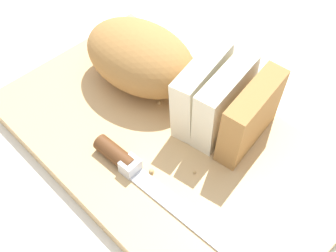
{
  "coord_description": "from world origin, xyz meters",
  "views": [
    {
      "loc": [
        0.27,
        -0.27,
        0.52
      ],
      "look_at": [
        0.0,
        0.0,
        0.05
      ],
      "focal_mm": 50.5,
      "sensor_mm": 36.0,
      "label": 1
    }
  ],
  "objects": [
    {
      "name": "crumb_stray_right",
      "position": [
        -0.05,
        0.04,
        0.02
      ],
      "size": [
        0.01,
        0.01,
        0.01
      ],
      "primitive_type": "sphere",
      "color": "tan",
      "rests_on": "cutting_board"
    },
    {
      "name": "crumb_stray_left",
      "position": [
        0.06,
        -0.01,
        0.02
      ],
      "size": [
        0.0,
        0.0,
        0.0
      ],
      "primitive_type": "sphere",
      "color": "tan",
      "rests_on": "cutting_board"
    },
    {
      "name": "bread_loaf",
      "position": [
        -0.06,
        0.06,
        0.07
      ],
      "size": [
        0.3,
        0.15,
        0.1
      ],
      "rotation": [
        0.0,
        0.0,
        0.15
      ],
      "color": "#A8753D",
      "rests_on": "cutting_board"
    },
    {
      "name": "bread_knife",
      "position": [
        0.01,
        -0.07,
        0.03
      ],
      "size": [
        0.27,
        0.03,
        0.02
      ],
      "rotation": [
        0.0,
        0.0,
        0.03
      ],
      "color": "silver",
      "rests_on": "cutting_board"
    },
    {
      "name": "crumb_near_loaf",
      "position": [
        0.02,
        -0.05,
        0.02
      ],
      "size": [
        0.01,
        0.01,
        0.01
      ],
      "primitive_type": "sphere",
      "color": "tan",
      "rests_on": "cutting_board"
    },
    {
      "name": "cutting_board",
      "position": [
        0.0,
        0.0,
        0.01
      ],
      "size": [
        0.49,
        0.3,
        0.02
      ],
      "primitive_type": "cube",
      "rotation": [
        0.0,
        0.0,
        -0.04
      ],
      "color": "tan",
      "rests_on": "ground_plane"
    },
    {
      "name": "ground_plane",
      "position": [
        0.0,
        0.0,
        0.0
      ],
      "size": [
        3.0,
        3.0,
        0.0
      ],
      "primitive_type": "plane",
      "color": "silver"
    },
    {
      "name": "crumb_near_knife",
      "position": [
        0.02,
        0.06,
        0.02
      ],
      "size": [
        0.01,
        0.01,
        0.01
      ],
      "primitive_type": "sphere",
      "color": "tan",
      "rests_on": "cutting_board"
    }
  ]
}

